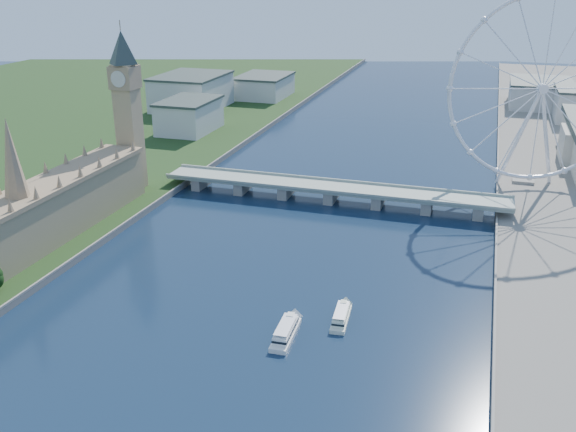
% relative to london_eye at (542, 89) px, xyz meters
% --- Properties ---
extents(parliament_range, '(24.00, 200.00, 70.00)m').
position_rel_london_eye_xyz_m(parliament_range, '(-247.98, -185.08, -49.04)').
color(parliament_range, tan).
rests_on(parliament_range, ground).
extents(big_ben, '(20.02, 20.02, 110.00)m').
position_rel_london_eye_xyz_m(big_ben, '(-247.98, -77.08, -0.95)').
color(big_ben, tan).
rests_on(big_ben, ground).
extents(westminster_bridge, '(220.00, 22.00, 9.50)m').
position_rel_london_eye_xyz_m(westminster_bridge, '(-119.98, -55.08, -60.89)').
color(westminster_bridge, gray).
rests_on(westminster_bridge, ground).
extents(london_eye, '(113.60, 39.12, 124.30)m').
position_rel_london_eye_xyz_m(london_eye, '(0.00, 0.00, 0.00)').
color(london_eye, silver).
rests_on(london_eye, ground).
extents(city_skyline, '(505.00, 280.00, 32.00)m').
position_rel_london_eye_xyz_m(city_skyline, '(-80.75, 205.00, -50.56)').
color(city_skyline, beige).
rests_on(city_skyline, ground).
extents(tour_boat_near, '(8.60, 29.02, 6.34)m').
position_rel_london_eye_xyz_m(tour_boat_near, '(-99.46, -217.32, -67.52)').
color(tour_boat_near, white).
rests_on(tour_boat_near, ground).
extents(tour_boat_far, '(8.46, 26.32, 5.69)m').
position_rel_london_eye_xyz_m(tour_boat_far, '(-81.03, -198.28, -67.52)').
color(tour_boat_far, beige).
rests_on(tour_boat_far, ground).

